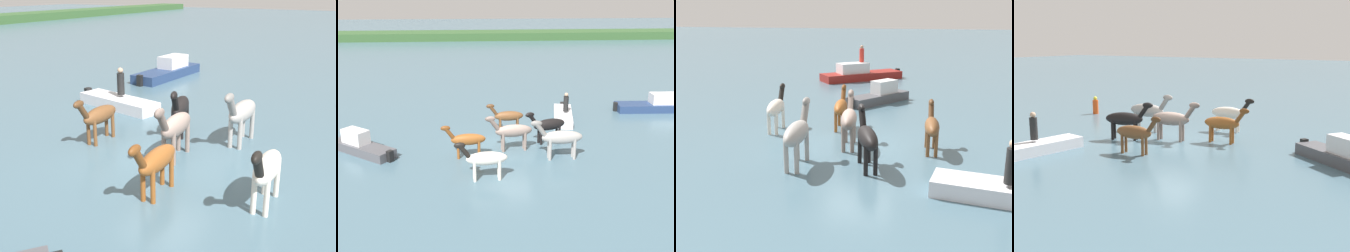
{
  "view_description": "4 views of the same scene",
  "coord_description": "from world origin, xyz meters",
  "views": [
    {
      "loc": [
        -10.21,
        -6.17,
        5.02
      ],
      "look_at": [
        0.74,
        0.29,
        0.77
      ],
      "focal_mm": 44.35,
      "sensor_mm": 36.0,
      "label": 1
    },
    {
      "loc": [
        -1.65,
        -19.86,
        8.01
      ],
      "look_at": [
        -0.11,
        0.74,
        0.97
      ],
      "focal_mm": 43.51,
      "sensor_mm": 36.0,
      "label": 2
    },
    {
      "loc": [
        14.62,
        2.35,
        4.91
      ],
      "look_at": [
        0.42,
        -0.45,
        0.85
      ],
      "focal_mm": 44.97,
      "sensor_mm": 36.0,
      "label": 3
    },
    {
      "loc": [
        -10.63,
        17.19,
        4.71
      ],
      "look_at": [
        -0.5,
        -0.17,
        0.8
      ],
      "focal_mm": 47.07,
      "sensor_mm": 36.0,
      "label": 4
    }
  ],
  "objects": [
    {
      "name": "horse_pinto_flank",
      "position": [
        2.37,
        -1.58,
        1.11
      ],
      "size": [
        2.57,
        0.63,
        2.01
      ],
      "rotation": [
        0.0,
        0.0,
        3.16
      ],
      "color": "#9E9993",
      "rests_on": "ground_plane"
    },
    {
      "name": "horse_gray_outer",
      "position": [
        2.15,
        0.63,
        1.02
      ],
      "size": [
        2.36,
        1.11,
        1.85
      ],
      "rotation": [
        0.0,
        0.0,
        3.46
      ],
      "color": "black",
      "rests_on": "ground_plane"
    },
    {
      "name": "horse_rear_stallion",
      "position": [
        0.12,
        2.63,
        0.93
      ],
      "size": [
        2.17,
        0.58,
        1.69
      ],
      "rotation": [
        0.0,
        0.0,
        3.19
      ],
      "color": "brown",
      "rests_on": "ground_plane"
    },
    {
      "name": "person_watcher_seated",
      "position": [
        3.99,
        4.6,
        1.12
      ],
      "size": [
        0.32,
        0.32,
        1.19
      ],
      "color": "black",
      "rests_on": "boat_motor_center"
    },
    {
      "name": "distant_shoreline",
      "position": [
        0.0,
        47.99,
        0.0
      ],
      "size": [
        168.02,
        6.0,
        2.4
      ],
      "primitive_type": "cube",
      "color": "#32542B",
      "rests_on": "ground_plane"
    },
    {
      "name": "horse_dark_mare",
      "position": [
        -2.18,
        -1.09,
        0.94
      ],
      "size": [
        2.2,
        0.62,
        1.7
      ],
      "rotation": [
        0.0,
        0.0,
        3.21
      ],
      "color": "brown",
      "rests_on": "ground_plane"
    },
    {
      "name": "boat_tender_starboard",
      "position": [
        10.62,
        6.09,
        0.32
      ],
      "size": [
        5.49,
        1.67,
        1.36
      ],
      "rotation": [
        0.0,
        0.0,
        6.24
      ],
      "color": "navy",
      "rests_on": "ground_plane"
    },
    {
      "name": "ground_plane",
      "position": [
        0.0,
        0.0,
        0.0
      ],
      "size": [
        186.69,
        186.69,
        0.0
      ],
      "primitive_type": "plane",
      "color": "#476675"
    },
    {
      "name": "boat_skiff_near",
      "position": [
        -7.56,
        -0.09,
        0.3
      ],
      "size": [
        3.7,
        3.17,
        1.31
      ],
      "rotation": [
        0.0,
        0.0,
        2.49
      ],
      "color": "#4C4C51",
      "rests_on": "ground_plane"
    },
    {
      "name": "horse_dun_straggler",
      "position": [
        -1.35,
        -3.64,
        0.99
      ],
      "size": [
        2.33,
        0.67,
        1.8
      ],
      "rotation": [
        0.0,
        0.0,
        3.22
      ],
      "color": "silver",
      "rests_on": "ground_plane"
    },
    {
      "name": "boat_motor_center",
      "position": [
        3.84,
        4.67,
        0.16
      ],
      "size": [
        1.82,
        4.27,
        0.72
      ],
      "rotation": [
        0.0,
        0.0,
        4.53
      ],
      "color": "silver",
      "rests_on": "ground_plane"
    },
    {
      "name": "horse_chestnut_trailing",
      "position": [
        0.13,
        -0.32,
        1.05
      ],
      "size": [
        2.47,
        0.79,
        1.91
      ],
      "rotation": [
        0.0,
        0.0,
        3.26
      ],
      "color": "gray",
      "rests_on": "ground_plane"
    }
  ]
}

